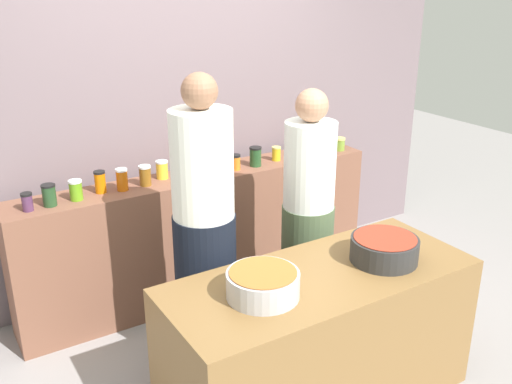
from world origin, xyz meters
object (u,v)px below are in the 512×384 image
object	(u,v)px
preserve_jar_8	(223,164)
cooking_pot_center	(384,249)
preserve_jar_13	(319,142)
preserve_jar_2	(76,190)
preserve_jar_14	(339,144)
preserve_jar_11	(276,153)
cook_in_cap	(308,227)
cook_with_tongs	(205,243)
preserve_jar_6	(162,170)
preserve_jar_0	(27,202)
preserve_jar_7	(188,168)
preserve_jar_9	(236,162)
preserve_jar_5	(145,175)
preserve_jar_4	(122,179)
preserve_jar_3	(100,182)
cooking_pot_left	(263,284)
preserve_jar_12	(306,143)
preserve_jar_1	(49,195)
preserve_jar_10	(255,156)

from	to	relation	value
preserve_jar_8	cooking_pot_center	distance (m)	1.42
preserve_jar_13	cooking_pot_center	world-z (taller)	preserve_jar_13
preserve_jar_2	preserve_jar_14	distance (m)	2.09
preserve_jar_11	cook_in_cap	distance (m)	0.85
preserve_jar_14	cook_with_tongs	world-z (taller)	cook_with_tongs
preserve_jar_6	preserve_jar_14	world-z (taller)	preserve_jar_6
preserve_jar_0	preserve_jar_7	size ratio (longest dim) A/B	1.08
preserve_jar_11	preserve_jar_14	bearing A→B (deg)	-4.13
preserve_jar_9	preserve_jar_11	xyz separation A→B (m)	(0.37, 0.03, -0.00)
preserve_jar_14	cooking_pot_center	distance (m)	1.62
preserve_jar_5	preserve_jar_9	xyz separation A→B (m)	(0.68, -0.03, -0.01)
preserve_jar_4	preserve_jar_6	size ratio (longest dim) A/B	1.17
preserve_jar_3	preserve_jar_0	bearing A→B (deg)	-171.57
preserve_jar_7	cook_with_tongs	distance (m)	0.88
preserve_jar_11	cooking_pot_left	bearing A→B (deg)	-125.75
preserve_jar_13	cooking_pot_center	xyz separation A→B (m)	(-0.72, -1.52, -0.13)
preserve_jar_11	preserve_jar_14	world-z (taller)	preserve_jar_11
preserve_jar_7	preserve_jar_11	bearing A→B (deg)	-3.76
preserve_jar_3	preserve_jar_14	world-z (taller)	preserve_jar_3
preserve_jar_12	cook_with_tongs	size ratio (longest dim) A/B	0.07
preserve_jar_4	cook_with_tongs	xyz separation A→B (m)	(0.21, -0.76, -0.20)
preserve_jar_8	preserve_jar_11	xyz separation A→B (m)	(0.48, 0.05, -0.02)
preserve_jar_1	preserve_jar_7	xyz separation A→B (m)	(0.97, 0.08, -0.02)
preserve_jar_13	preserve_jar_14	world-z (taller)	preserve_jar_13
preserve_jar_1	preserve_jar_2	world-z (taller)	preserve_jar_1
preserve_jar_12	preserve_jar_2	bearing A→B (deg)	-176.97
preserve_jar_4	cook_in_cap	xyz separation A→B (m)	(0.94, -0.76, -0.27)
cook_with_tongs	preserve_jar_2	bearing A→B (deg)	124.24
preserve_jar_5	preserve_jar_8	bearing A→B (deg)	-4.91
preserve_jar_4	preserve_jar_14	bearing A→B (deg)	-1.17
preserve_jar_1	preserve_jar_14	world-z (taller)	preserve_jar_1
preserve_jar_3	preserve_jar_12	size ratio (longest dim) A/B	1.15
preserve_jar_11	preserve_jar_0	bearing A→B (deg)	-178.65
preserve_jar_9	preserve_jar_12	xyz separation A→B (m)	(0.71, 0.11, 0.01)
cooking_pot_center	preserve_jar_8	bearing A→B (deg)	99.55
preserve_jar_7	preserve_jar_5	bearing A→B (deg)	-172.62
preserve_jar_8	preserve_jar_7	bearing A→B (deg)	158.31
preserve_jar_6	preserve_jar_10	bearing A→B (deg)	-8.62
cook_in_cap	preserve_jar_0	bearing A→B (deg)	154.80
preserve_jar_5	cook_with_tongs	xyz separation A→B (m)	(0.04, -0.77, -0.19)
preserve_jar_5	preserve_jar_14	xyz separation A→B (m)	(1.63, -0.05, -0.02)
preserve_jar_5	preserve_jar_8	size ratio (longest dim) A/B	1.01
preserve_jar_8	preserve_jar_6	bearing A→B (deg)	164.10
cooking_pot_center	cook_with_tongs	bearing A→B (deg)	138.57
preserve_jar_3	preserve_jar_14	bearing A→B (deg)	-2.02
preserve_jar_1	preserve_jar_12	size ratio (longest dim) A/B	1.07
preserve_jar_7	cooking_pot_center	world-z (taller)	preserve_jar_7
preserve_jar_2	cook_with_tongs	distance (m)	0.93
cook_with_tongs	preserve_jar_12	bearing A→B (deg)	32.27
preserve_jar_10	cook_with_tongs	size ratio (longest dim) A/B	0.08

